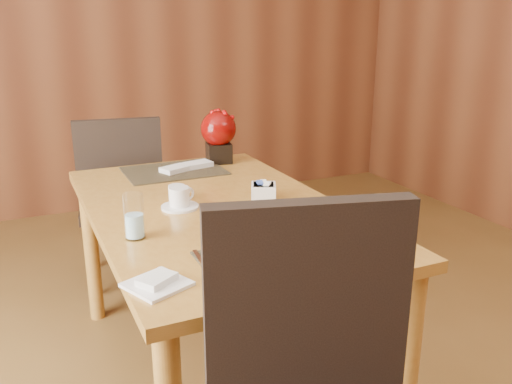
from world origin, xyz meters
name	(u,v)px	position (x,y,z in m)	size (l,w,h in m)	color
back_wall	(98,25)	(0.00, 3.00, 1.40)	(5.00, 0.02, 2.80)	brown
dining_table	(216,230)	(0.00, 0.60, 0.65)	(0.90, 1.50, 0.75)	#AB772F
placemat_near	(281,260)	(0.00, 0.05, 0.75)	(0.45, 0.33, 0.01)	black
placemat_far	(174,171)	(0.00, 1.15, 0.75)	(0.45, 0.33, 0.01)	black
soup_setting	(264,239)	(-0.04, 0.09, 0.81)	(0.33, 0.33, 0.12)	white
coffee_cup	(180,199)	(-0.13, 0.63, 0.78)	(0.14, 0.14, 0.08)	white
water_glass	(134,216)	(-0.35, 0.41, 0.83)	(0.07, 0.07, 0.15)	white
creamer_jug	(177,193)	(-0.11, 0.73, 0.78)	(0.08, 0.08, 0.06)	white
sugar_caddy	(264,191)	(0.21, 0.61, 0.78)	(0.10, 0.10, 0.06)	white
berry_decor	(218,133)	(0.26, 1.23, 0.90)	(0.17, 0.17, 0.26)	black
napkins_far	(188,166)	(0.07, 1.15, 0.77)	(0.26, 0.09, 0.02)	silver
bread_plate	(157,284)	(-0.37, 0.05, 0.75)	(0.14, 0.14, 0.01)	white
far_chair	(121,193)	(-0.17, 1.59, 0.54)	(0.51, 0.51, 0.96)	black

